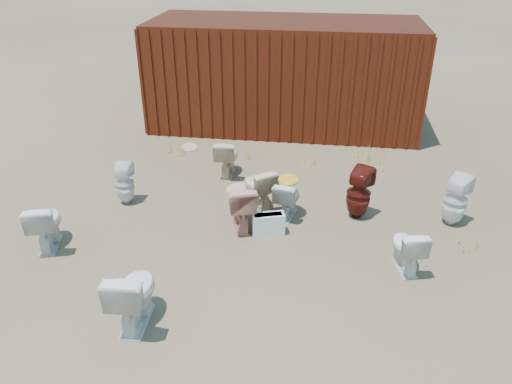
# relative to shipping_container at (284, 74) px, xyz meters

# --- Properties ---
(ground) EXTENTS (100.00, 100.00, 0.00)m
(ground) POSITION_rel_shipping_container_xyz_m (0.00, -5.20, -1.20)
(ground) COLOR brown
(ground) RESTS_ON ground
(shipping_container) EXTENTS (6.00, 2.40, 2.40)m
(shipping_container) POSITION_rel_shipping_container_xyz_m (0.00, 0.00, 0.00)
(shipping_container) COLOR #47190B
(shipping_container) RESTS_ON ground
(toilet_front_a) EXTENTS (0.61, 0.82, 0.75)m
(toilet_front_a) POSITION_rel_shipping_container_xyz_m (-2.96, -5.70, -0.82)
(toilet_front_a) COLOR white
(toilet_front_a) RESTS_ON ground
(toilet_front_pink) EXTENTS (0.64, 0.85, 0.78)m
(toilet_front_pink) POSITION_rel_shipping_container_xyz_m (-0.22, -4.76, -0.81)
(toilet_front_pink) COLOR tan
(toilet_front_pink) RESTS_ON ground
(toilet_front_c) EXTENTS (0.50, 0.84, 0.83)m
(toilet_front_c) POSITION_rel_shipping_container_xyz_m (-1.10, -7.08, -0.78)
(toilet_front_c) COLOR white
(toilet_front_c) RESTS_ON ground
(toilet_front_maroon) EXTENTS (0.53, 0.53, 0.86)m
(toilet_front_maroon) POSITION_rel_shipping_container_xyz_m (1.61, -4.19, -0.77)
(toilet_front_maroon) COLOR #57140F
(toilet_front_maroon) RESTS_ON ground
(toilet_front_e) EXTENTS (0.52, 0.73, 0.67)m
(toilet_front_e) POSITION_rel_shipping_container_xyz_m (2.22, -5.52, -0.87)
(toilet_front_e) COLOR white
(toilet_front_e) RESTS_ON ground
(toilet_back_a) EXTENTS (0.37, 0.37, 0.73)m
(toilet_back_a) POSITION_rel_shipping_container_xyz_m (-2.31, -4.27, -0.83)
(toilet_back_a) COLOR white
(toilet_back_a) RESTS_ON ground
(toilet_back_beige_left) EXTENTS (0.75, 0.82, 0.73)m
(toilet_back_beige_left) POSITION_rel_shipping_container_xyz_m (-0.03, -4.09, -0.83)
(toilet_back_beige_left) COLOR beige
(toilet_back_beige_left) RESTS_ON ground
(toilet_back_beige_right) EXTENTS (0.41, 0.71, 0.72)m
(toilet_back_beige_right) POSITION_rel_shipping_container_xyz_m (-0.79, -2.94, -0.84)
(toilet_back_beige_right) COLOR beige
(toilet_back_beige_right) RESTS_ON ground
(toilet_back_yellowlid) EXTENTS (0.49, 0.69, 0.65)m
(toilet_back_yellowlid) POSITION_rel_shipping_container_xyz_m (0.48, -4.32, -0.88)
(toilet_back_yellowlid) COLOR silver
(toilet_back_yellowlid) RESTS_ON ground
(toilet_back_e) EXTENTS (0.53, 0.54, 0.84)m
(toilet_back_e) POSITION_rel_shipping_container_xyz_m (3.11, -4.19, -0.78)
(toilet_back_e) COLOR white
(toilet_back_e) RESTS_ON ground
(yellow_lid) EXTENTS (0.33, 0.41, 0.02)m
(yellow_lid) POSITION_rel_shipping_container_xyz_m (0.48, -4.32, -0.54)
(yellow_lid) COLOR gold
(yellow_lid) RESTS_ON toilet_back_yellowlid
(loose_tank) EXTENTS (0.54, 0.34, 0.35)m
(loose_tank) POSITION_rel_shipping_container_xyz_m (0.23, -4.92, -1.02)
(loose_tank) COLOR white
(loose_tank) RESTS_ON ground
(loose_lid_near) EXTENTS (0.50, 0.58, 0.02)m
(loose_lid_near) POSITION_rel_shipping_container_xyz_m (-0.50, -3.53, -1.19)
(loose_lid_near) COLOR #C5AE8F
(loose_lid_near) RESTS_ON ground
(loose_lid_far) EXTENTS (0.51, 0.57, 0.02)m
(loose_lid_far) POSITION_rel_shipping_container_xyz_m (-1.86, -1.78, -1.19)
(loose_lid_far) COLOR #C7B290
(loose_lid_far) RESTS_ON ground
(weed_clump_a) EXTENTS (0.36, 0.36, 0.28)m
(weed_clump_a) POSITION_rel_shipping_container_xyz_m (-2.06, -2.11, -1.06)
(weed_clump_a) COLOR #C7C24F
(weed_clump_a) RESTS_ON ground
(weed_clump_b) EXTENTS (0.32, 0.32, 0.30)m
(weed_clump_b) POSITION_rel_shipping_container_xyz_m (0.70, -2.23, -1.05)
(weed_clump_b) COLOR #C7C24F
(weed_clump_b) RESTS_ON ground
(weed_clump_c) EXTENTS (0.36, 0.36, 0.35)m
(weed_clump_c) POSITION_rel_shipping_container_xyz_m (2.06, -2.23, -1.03)
(weed_clump_c) COLOR #C7C24F
(weed_clump_c) RESTS_ON ground
(weed_clump_d) EXTENTS (0.30, 0.30, 0.24)m
(weed_clump_d) POSITION_rel_shipping_container_xyz_m (-0.48, -2.13, -1.08)
(weed_clump_d) COLOR #C7C24F
(weed_clump_d) RESTS_ON ground
(weed_clump_e) EXTENTS (0.34, 0.34, 0.32)m
(weed_clump_e) POSITION_rel_shipping_container_xyz_m (1.79, -1.89, -1.04)
(weed_clump_e) COLOR #C7C24F
(weed_clump_e) RESTS_ON ground
(weed_clump_f) EXTENTS (0.28, 0.28, 0.25)m
(weed_clump_f) POSITION_rel_shipping_container_xyz_m (3.25, -4.92, -1.08)
(weed_clump_f) COLOR #C7C24F
(weed_clump_f) RESTS_ON ground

